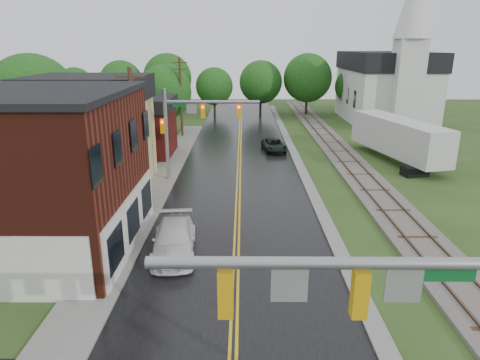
{
  "coord_description": "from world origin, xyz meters",
  "views": [
    {
      "loc": [
        0.33,
        -5.61,
        10.35
      ],
      "look_at": [
        0.18,
        15.96,
        3.5
      ],
      "focal_mm": 32.0,
      "sensor_mm": 36.0,
      "label": 1
    }
  ],
  "objects_px": {
    "traffic_signal_far": "(193,118)",
    "tree_left_e": "(166,93)",
    "tree_left_c": "(109,102)",
    "traffic_signal_near": "(394,316)",
    "utility_pole_b": "(134,134)",
    "tree_left_b": "(35,100)",
    "utility_pole_c": "(181,96)",
    "pickup_white": "(174,240)",
    "suv_dark": "(274,145)",
    "church": "(388,79)",
    "semi_trailer": "(398,137)"
  },
  "relations": [
    {
      "from": "traffic_signal_far",
      "to": "tree_left_e",
      "type": "relative_size",
      "value": 0.9
    },
    {
      "from": "tree_left_c",
      "to": "traffic_signal_near",
      "type": "bearing_deg",
      "value": -65.44
    },
    {
      "from": "traffic_signal_near",
      "to": "utility_pole_b",
      "type": "distance_m",
      "value": 22.49
    },
    {
      "from": "traffic_signal_near",
      "to": "tree_left_b",
      "type": "relative_size",
      "value": 0.76
    },
    {
      "from": "traffic_signal_far",
      "to": "tree_left_b",
      "type": "distance_m",
      "value": 15.21
    },
    {
      "from": "tree_left_e",
      "to": "utility_pole_c",
      "type": "bearing_deg",
      "value": -42.84
    },
    {
      "from": "traffic_signal_far",
      "to": "pickup_white",
      "type": "distance_m",
      "value": 13.31
    },
    {
      "from": "traffic_signal_far",
      "to": "tree_left_c",
      "type": "relative_size",
      "value": 0.96
    },
    {
      "from": "tree_left_e",
      "to": "suv_dark",
      "type": "distance_m",
      "value": 15.95
    },
    {
      "from": "church",
      "to": "traffic_signal_far",
      "type": "bearing_deg",
      "value": -131.27
    },
    {
      "from": "traffic_signal_far",
      "to": "semi_trailer",
      "type": "xyz_separation_m",
      "value": [
        17.98,
        5.81,
        -2.66
      ]
    },
    {
      "from": "utility_pole_c",
      "to": "utility_pole_b",
      "type": "bearing_deg",
      "value": -90.0
    },
    {
      "from": "traffic_signal_near",
      "to": "suv_dark",
      "type": "xyz_separation_m",
      "value": [
        0.01,
        34.68,
        -4.36
      ]
    },
    {
      "from": "semi_trailer",
      "to": "tree_left_e",
      "type": "bearing_deg",
      "value": 150.74
    },
    {
      "from": "church",
      "to": "traffic_signal_far",
      "type": "height_order",
      "value": "church"
    },
    {
      "from": "traffic_signal_near",
      "to": "utility_pole_b",
      "type": "height_order",
      "value": "utility_pole_b"
    },
    {
      "from": "semi_trailer",
      "to": "tree_left_c",
      "type": "bearing_deg",
      "value": 165.97
    },
    {
      "from": "tree_left_c",
      "to": "pickup_white",
      "type": "xyz_separation_m",
      "value": [
        10.65,
        -25.52,
        -3.75
      ]
    },
    {
      "from": "utility_pole_b",
      "to": "tree_left_b",
      "type": "height_order",
      "value": "tree_left_b"
    },
    {
      "from": "utility_pole_b",
      "to": "semi_trailer",
      "type": "bearing_deg",
      "value": 26.91
    },
    {
      "from": "tree_left_b",
      "to": "pickup_white",
      "type": "relative_size",
      "value": 1.86
    },
    {
      "from": "utility_pole_b",
      "to": "tree_left_c",
      "type": "relative_size",
      "value": 1.18
    },
    {
      "from": "traffic_signal_near",
      "to": "tree_left_b",
      "type": "xyz_separation_m",
      "value": [
        -21.32,
        29.9,
        0.75
      ]
    },
    {
      "from": "church",
      "to": "suv_dark",
      "type": "height_order",
      "value": "church"
    },
    {
      "from": "utility_pole_b",
      "to": "semi_trailer",
      "type": "height_order",
      "value": "utility_pole_b"
    },
    {
      "from": "suv_dark",
      "to": "pickup_white",
      "type": "relative_size",
      "value": 0.84
    },
    {
      "from": "tree_left_c",
      "to": "suv_dark",
      "type": "bearing_deg",
      "value": -10.51
    },
    {
      "from": "utility_pole_c",
      "to": "pickup_white",
      "type": "xyz_separation_m",
      "value": [
        3.6,
        -29.62,
        -3.96
      ]
    },
    {
      "from": "pickup_white",
      "to": "semi_trailer",
      "type": "distance_m",
      "value": 25.61
    },
    {
      "from": "utility_pole_b",
      "to": "tree_left_c",
      "type": "xyz_separation_m",
      "value": [
        -7.05,
        17.9,
        -0.21
      ]
    },
    {
      "from": "tree_left_b",
      "to": "suv_dark",
      "type": "height_order",
      "value": "tree_left_b"
    },
    {
      "from": "tree_left_b",
      "to": "pickup_white",
      "type": "distance_m",
      "value": 23.37
    },
    {
      "from": "utility_pole_b",
      "to": "tree_left_b",
      "type": "xyz_separation_m",
      "value": [
        -11.05,
        9.9,
        1.0
      ]
    },
    {
      "from": "pickup_white",
      "to": "tree_left_c",
      "type": "bearing_deg",
      "value": 107.54
    },
    {
      "from": "traffic_signal_near",
      "to": "suv_dark",
      "type": "bearing_deg",
      "value": 89.99
    },
    {
      "from": "semi_trailer",
      "to": "suv_dark",
      "type": "bearing_deg",
      "value": 160.67
    },
    {
      "from": "tree_left_e",
      "to": "semi_trailer",
      "type": "height_order",
      "value": "tree_left_e"
    },
    {
      "from": "traffic_signal_far",
      "to": "tree_left_b",
      "type": "height_order",
      "value": "tree_left_b"
    },
    {
      "from": "tree_left_c",
      "to": "suv_dark",
      "type": "relative_size",
      "value": 1.75
    },
    {
      "from": "traffic_signal_far",
      "to": "utility_pole_c",
      "type": "height_order",
      "value": "utility_pole_c"
    },
    {
      "from": "tree_left_b",
      "to": "utility_pole_b",
      "type": "bearing_deg",
      "value": -41.86
    },
    {
      "from": "utility_pole_b",
      "to": "semi_trailer",
      "type": "distance_m",
      "value": 24.02
    },
    {
      "from": "church",
      "to": "tree_left_e",
      "type": "height_order",
      "value": "church"
    },
    {
      "from": "traffic_signal_far",
      "to": "tree_left_b",
      "type": "relative_size",
      "value": 0.76
    },
    {
      "from": "tree_left_c",
      "to": "church",
      "type": "bearing_deg",
      "value": 22.24
    },
    {
      "from": "utility_pole_c",
      "to": "tree_left_b",
      "type": "height_order",
      "value": "tree_left_b"
    },
    {
      "from": "suv_dark",
      "to": "traffic_signal_near",
      "type": "bearing_deg",
      "value": -97.62
    },
    {
      "from": "utility_pole_b",
      "to": "pickup_white",
      "type": "bearing_deg",
      "value": -64.73
    },
    {
      "from": "utility_pole_c",
      "to": "tree_left_b",
      "type": "distance_m",
      "value": 16.42
    },
    {
      "from": "semi_trailer",
      "to": "utility_pole_c",
      "type": "bearing_deg",
      "value": 152.3
    }
  ]
}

